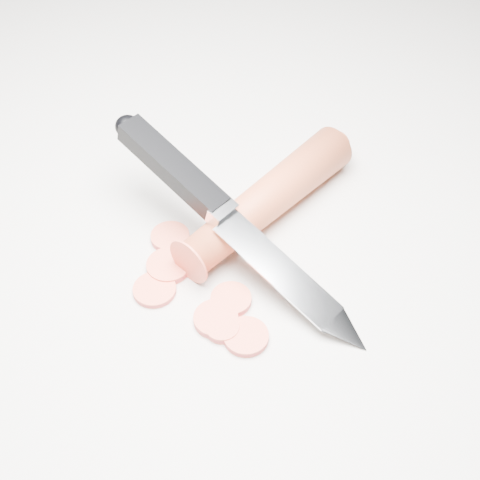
# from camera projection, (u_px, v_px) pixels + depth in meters

# --- Properties ---
(ground) EXTENTS (2.40, 2.40, 0.00)m
(ground) POSITION_uv_depth(u_px,v_px,m) (199.00, 245.00, 0.61)
(ground) COLOR beige
(ground) RESTS_ON ground
(carrot) EXTENTS (0.15, 0.19, 0.04)m
(carrot) POSITION_uv_depth(u_px,v_px,m) (267.00, 199.00, 0.62)
(carrot) COLOR #BE4724
(carrot) RESTS_ON ground
(carrot_slice_0) EXTENTS (0.04, 0.04, 0.01)m
(carrot_slice_0) POSITION_uv_depth(u_px,v_px,m) (155.00, 290.00, 0.58)
(carrot_slice_0) COLOR #EC543B
(carrot_slice_0) RESTS_ON ground
(carrot_slice_1) EXTENTS (0.04, 0.04, 0.01)m
(carrot_slice_1) POSITION_uv_depth(u_px,v_px,m) (216.00, 319.00, 0.56)
(carrot_slice_1) COLOR #EC543B
(carrot_slice_1) RESTS_ON ground
(carrot_slice_2) EXTENTS (0.04, 0.04, 0.01)m
(carrot_slice_2) POSITION_uv_depth(u_px,v_px,m) (169.00, 266.00, 0.59)
(carrot_slice_2) COLOR #EC543B
(carrot_slice_2) RESTS_ON ground
(carrot_slice_3) EXTENTS (0.03, 0.03, 0.01)m
(carrot_slice_3) POSITION_uv_depth(u_px,v_px,m) (222.00, 328.00, 0.55)
(carrot_slice_3) COLOR #EC543B
(carrot_slice_3) RESTS_ON ground
(carrot_slice_4) EXTENTS (0.03, 0.03, 0.01)m
(carrot_slice_4) POSITION_uv_depth(u_px,v_px,m) (231.00, 299.00, 0.57)
(carrot_slice_4) COLOR #EC543B
(carrot_slice_4) RESTS_ON ground
(carrot_slice_5) EXTENTS (0.04, 0.04, 0.01)m
(carrot_slice_5) POSITION_uv_depth(u_px,v_px,m) (170.00, 237.00, 0.62)
(carrot_slice_5) COLOR #EC543B
(carrot_slice_5) RESTS_ON ground
(carrot_slice_6) EXTENTS (0.04, 0.04, 0.01)m
(carrot_slice_6) POSITION_uv_depth(u_px,v_px,m) (246.00, 337.00, 0.54)
(carrot_slice_6) COLOR #EC543B
(carrot_slice_6) RESTS_ON ground
(kitchen_knife) EXTENTS (0.26, 0.20, 0.09)m
(kitchen_knife) POSITION_uv_depth(u_px,v_px,m) (236.00, 223.00, 0.57)
(kitchen_knife) COLOR silver
(kitchen_knife) RESTS_ON ground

